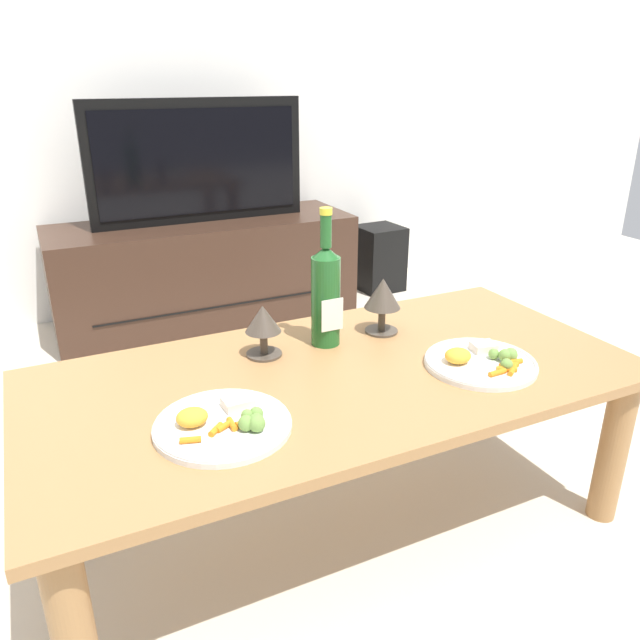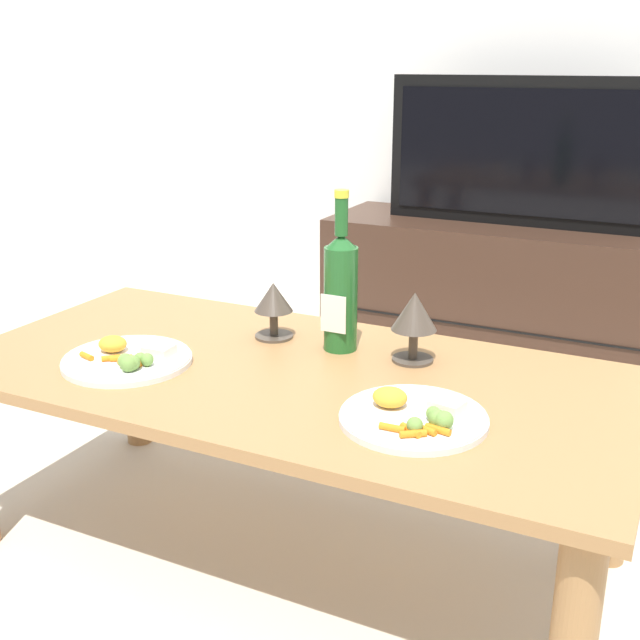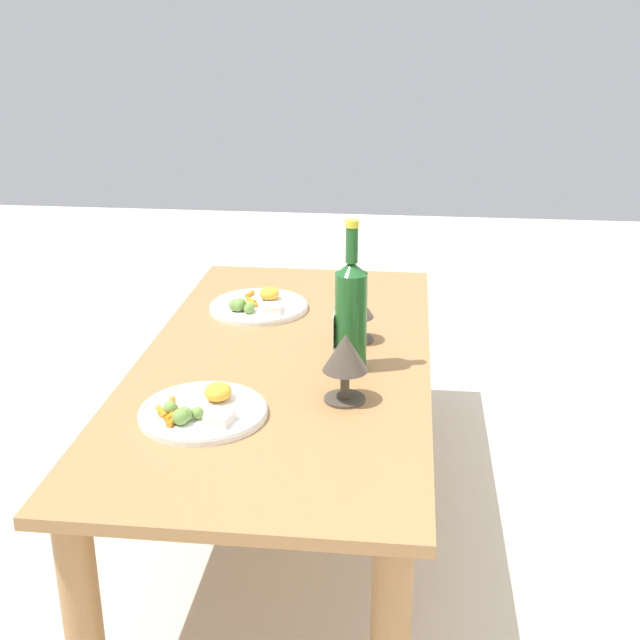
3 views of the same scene
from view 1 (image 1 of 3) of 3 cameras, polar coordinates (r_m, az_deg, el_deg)
ground_plane at (r=1.65m, az=1.54°, el=-18.21°), size 6.40×6.40×0.00m
back_wall at (r=3.02m, az=-16.16°, el=25.65°), size 6.40×0.10×2.60m
dining_table at (r=1.44m, az=1.68°, el=-7.18°), size 1.39×0.68×0.43m
tv_stand at (r=2.84m, az=-10.60°, el=4.48°), size 1.33×0.46×0.46m
tv_screen at (r=2.73m, az=-11.31°, el=14.27°), size 0.93×0.05×0.51m
floor_speaker at (r=3.24m, az=5.51°, el=5.76°), size 0.23×0.23×0.34m
wine_bottle at (r=1.51m, az=0.53°, el=2.60°), size 0.07×0.07×0.35m
goblet_left at (r=1.47m, az=-5.33°, el=-0.23°), size 0.09×0.09×0.13m
goblet_right at (r=1.60m, az=5.85°, el=2.23°), size 0.09×0.09×0.15m
dinner_plate_left at (r=1.21m, az=-8.97°, el=-9.46°), size 0.27×0.27×0.05m
dinner_plate_right at (r=1.48m, az=14.75°, el=-3.74°), size 0.26×0.26×0.05m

